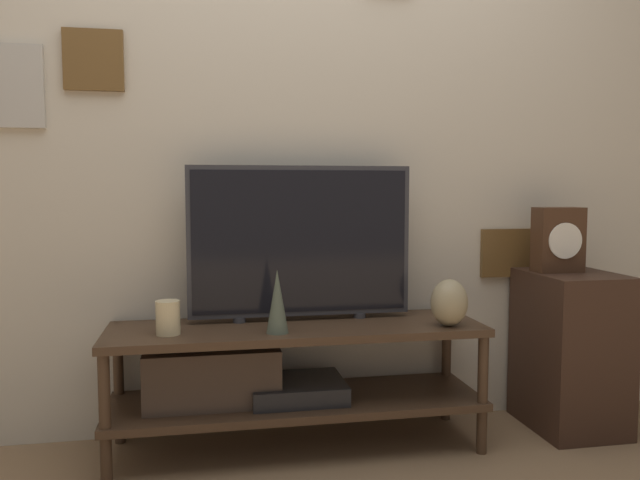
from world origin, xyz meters
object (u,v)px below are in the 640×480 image
at_px(vase_slim_bronze, 277,301).
at_px(candle_jar, 168,318).
at_px(television, 300,241).
at_px(vase_urn_stoneware, 449,303).
at_px(mantel_clock, 558,240).

xyz_separation_m(vase_slim_bronze, candle_jar, (-0.39, 0.05, -0.05)).
height_order(television, vase_slim_bronze, television).
distance_m(vase_urn_stoneware, candle_jar, 1.05).
height_order(television, candle_jar, television).
bearing_deg(mantel_clock, vase_urn_stoneware, -164.20).
relative_size(vase_slim_bronze, vase_urn_stoneware, 1.29).
distance_m(vase_urn_stoneware, mantel_clock, 0.60).
distance_m(vase_slim_bronze, candle_jar, 0.39).
relative_size(television, vase_urn_stoneware, 4.91).
relative_size(television, vase_slim_bronze, 3.80).
xyz_separation_m(vase_urn_stoneware, candle_jar, (-1.04, 0.06, -0.03)).
height_order(vase_slim_bronze, vase_urn_stoneware, vase_slim_bronze).
height_order(vase_urn_stoneware, candle_jar, vase_urn_stoneware).
distance_m(television, vase_slim_bronze, 0.31).
relative_size(candle_jar, mantel_clock, 0.45).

